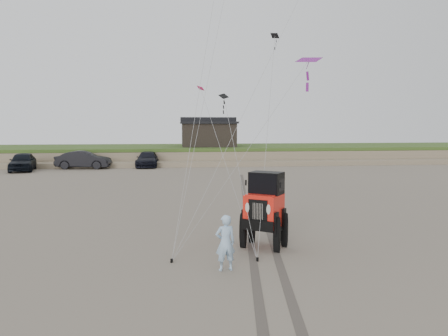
# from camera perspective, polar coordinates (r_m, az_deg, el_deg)

# --- Properties ---
(ground) EXTENTS (160.00, 160.00, 0.00)m
(ground) POSITION_cam_1_polar(r_m,az_deg,el_deg) (14.24, 1.85, -11.68)
(ground) COLOR #6B6054
(ground) RESTS_ON ground
(dune_ridge) EXTENTS (160.00, 14.25, 1.73)m
(dune_ridge) POSITION_cam_1_polar(r_m,az_deg,el_deg) (51.10, -4.34, 1.85)
(dune_ridge) COLOR #7A6B54
(dune_ridge) RESTS_ON ground
(cabin) EXTENTS (6.40, 5.40, 3.35)m
(cabin) POSITION_cam_1_polar(r_m,az_deg,el_deg) (50.61, -2.06, 4.57)
(cabin) COLOR black
(cabin) RESTS_ON dune_ridge
(truck_a) EXTENTS (2.81, 5.24, 1.69)m
(truck_a) POSITION_cam_1_polar(r_m,az_deg,el_deg) (44.09, -24.81, 0.76)
(truck_a) COLOR black
(truck_a) RESTS_ON ground
(truck_b) EXTENTS (5.31, 2.32, 1.70)m
(truck_b) POSITION_cam_1_polar(r_m,az_deg,el_deg) (44.15, -17.86, 1.02)
(truck_b) COLOR black
(truck_b) RESTS_ON ground
(truck_c) EXTENTS (2.23, 5.21, 1.50)m
(truck_c) POSITION_cam_1_polar(r_m,az_deg,el_deg) (44.57, -9.95, 1.12)
(truck_c) COLOR black
(truck_c) RESTS_ON ground
(jeep) EXTENTS (5.15, 6.03, 2.10)m
(jeep) POSITION_cam_1_polar(r_m,az_deg,el_deg) (15.19, 5.25, -6.50)
(jeep) COLOR red
(jeep) RESTS_ON ground
(man) EXTENTS (0.66, 0.50, 1.65)m
(man) POSITION_cam_1_polar(r_m,az_deg,el_deg) (12.88, 0.17, -9.73)
(man) COLOR #8ABAD5
(man) RESTS_ON ground
(kite_flock) EXTENTS (6.75, 7.45, 9.85)m
(kite_flock) POSITION_cam_1_polar(r_m,az_deg,el_deg) (23.52, 7.56, 17.57)
(kite_flock) COLOR red
(kite_flock) RESTS_ON ground
(stake_main) EXTENTS (0.08, 0.08, 0.12)m
(stake_main) POSITION_cam_1_polar(r_m,az_deg,el_deg) (13.88, -6.86, -11.93)
(stake_main) COLOR black
(stake_main) RESTS_ON ground
(stake_aux) EXTENTS (0.08, 0.08, 0.12)m
(stake_aux) POSITION_cam_1_polar(r_m,az_deg,el_deg) (13.95, 4.38, -11.81)
(stake_aux) COLOR black
(stake_aux) RESTS_ON ground
(tire_tracks) EXTENTS (5.22, 29.74, 0.01)m
(tire_tracks) POSITION_cam_1_polar(r_m,az_deg,el_deg) (22.22, 3.93, -5.33)
(tire_tracks) COLOR #4C443D
(tire_tracks) RESTS_ON ground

